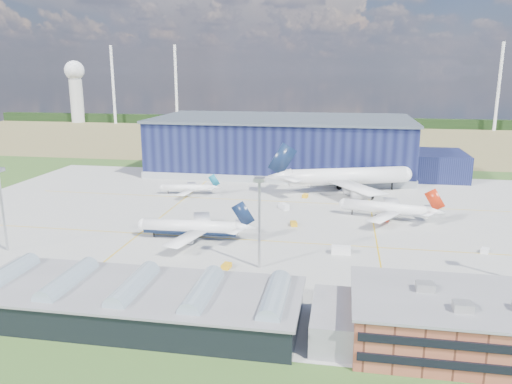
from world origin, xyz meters
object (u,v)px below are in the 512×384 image
light_mast_center (259,208)px  gse_tug_b (226,266)px  airliner_regional (187,184)px  airliner_red (385,202)px  gse_tug_a (294,224)px  hangar (288,147)px  gse_van_b (284,206)px  airliner_widebody (348,168)px  gse_cart_b (312,185)px  gse_tug_c (305,196)px  ops_building (484,324)px  gse_cart_a (485,251)px  light_mast_west (1,196)px  car_a (404,309)px  gse_van_a (341,250)px  airliner_navy (190,220)px  car_b (383,307)px

light_mast_center → gse_tug_b: 16.92m
airliner_regional → gse_tug_b: (33.09, -72.02, -3.41)m
airliner_red → gse_tug_a: airliner_red is taller
hangar → gse_van_b: 71.32m
airliner_regional → gse_tug_a: 57.36m
airliner_widebody → gse_cart_b: (-14.57, 7.00, -9.33)m
gse_cart_b → gse_tug_c: bearing=-129.6°
ops_building → gse_cart_b: ops_building is taller
light_mast_center → gse_cart_a: bearing=19.6°
light_mast_west → airliner_regional: (28.97, 70.00, -11.39)m
gse_cart_a → car_a: gse_cart_a is taller
ops_building → light_mast_west: (-115.01, 30.00, 10.64)m
gse_cart_a → gse_tug_c: (-52.64, 51.89, 0.06)m
gse_van_a → gse_tug_c: 61.27m
gse_tug_c → airliner_navy: bearing=-108.8°
car_a → light_mast_center: bearing=43.3°
light_mast_west → gse_van_a: 92.11m
airliner_regional → car_b: bearing=121.8°
gse_tug_a → light_mast_center: bearing=-112.1°
light_mast_west → gse_cart_b: (77.04, 92.00, -14.74)m
airliner_red → gse_tug_c: size_ratio=11.20×
gse_cart_a → gse_van_a: bearing=-145.1°
airliner_widebody → gse_van_b: bearing=-144.9°
airliner_widebody → ops_building: bearing=-97.5°
airliner_navy → airliner_regional: 54.91m
airliner_navy → gse_van_b: 43.49m
gse_cart_b → gse_cart_a: bearing=-89.8°
airliner_widebody → gse_cart_b: airliner_widebody is taller
light_mast_west → gse_van_a: bearing=8.3°
airliner_navy → airliner_widebody: (45.07, 67.00, 4.20)m
light_mast_center → airliner_regional: light_mast_center is taller
ops_building → light_mast_center: (-45.01, 30.00, 10.64)m
gse_van_a → gse_cart_b: (-13.00, 78.85, -0.42)m
hangar → light_mast_west: hangar is taller
hangar → gse_van_a: hangar is taller
car_a → gse_cart_b: bearing=-4.8°
light_mast_center → gse_tug_c: light_mast_center is taller
light_mast_west → gse_cart_a: 130.84m
gse_cart_a → ops_building: bearing=-81.1°
light_mast_west → airliner_widebody: light_mast_west is taller
light_mast_center → gse_cart_b: 93.44m
gse_van_a → gse_cart_b: bearing=8.3°
ops_building → airliner_red: size_ratio=1.32×
airliner_navy → airliner_regional: bearing=-73.1°
gse_tug_c → car_b: (23.15, -90.71, -0.05)m
gse_tug_a → gse_tug_b: bearing=-123.0°
hangar → light_mast_center: 125.07m
gse_tug_a → gse_van_b: bearing=92.0°
car_a → car_b: (-4.15, 0.00, 0.04)m
gse_tug_b → gse_van_b: bearing=91.0°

